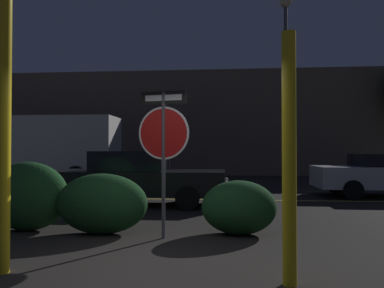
% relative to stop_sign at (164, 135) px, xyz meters
% --- Properties ---
extents(ground_plane, '(260.00, 260.00, 0.00)m').
position_rel_stop_sign_xyz_m(ground_plane, '(0.11, -1.58, -1.75)').
color(ground_plane, black).
extents(road_center_stripe, '(39.85, 0.12, 0.01)m').
position_rel_stop_sign_xyz_m(road_center_stripe, '(0.11, 5.09, -1.74)').
color(road_center_stripe, gold).
rests_on(road_center_stripe, ground_plane).
extents(stop_sign, '(0.89, 0.17, 2.48)m').
position_rel_stop_sign_xyz_m(stop_sign, '(0.00, 0.00, 0.00)').
color(stop_sign, '#4C4C51').
rests_on(stop_sign, ground_plane).
extents(yellow_pole_left, '(0.15, 0.15, 3.35)m').
position_rel_stop_sign_xyz_m(yellow_pole_left, '(-1.63, -1.94, -0.07)').
color(yellow_pole_left, yellow).
rests_on(yellow_pole_left, ground_plane).
extents(yellow_pole_right, '(0.16, 0.16, 2.80)m').
position_rel_stop_sign_xyz_m(yellow_pole_right, '(1.74, -2.06, -0.35)').
color(yellow_pole_right, yellow).
rests_on(yellow_pole_right, ground_plane).
extents(hedge_bush_1, '(1.54, 0.83, 1.28)m').
position_rel_stop_sign_xyz_m(hedge_bush_1, '(-2.61, 0.39, -1.11)').
color(hedge_bush_1, '#1E4C23').
rests_on(hedge_bush_1, ground_plane).
extents(hedge_bush_2, '(1.64, 0.85, 1.07)m').
position_rel_stop_sign_xyz_m(hedge_bush_2, '(-1.15, 0.24, -1.21)').
color(hedge_bush_2, '#19421E').
rests_on(hedge_bush_2, ground_plane).
extents(hedge_bush_3, '(1.32, 0.94, 0.95)m').
position_rel_stop_sign_xyz_m(hedge_bush_3, '(1.28, 0.40, -1.27)').
color(hedge_bush_3, '#19421E').
rests_on(hedge_bush_3, ground_plane).
extents(passing_car_2, '(4.96, 1.91, 1.47)m').
position_rel_stop_sign_xyz_m(passing_car_2, '(-1.43, 3.86, -1.02)').
color(passing_car_2, black).
rests_on(passing_car_2, ground_plane).
extents(delivery_truck, '(7.15, 2.38, 3.03)m').
position_rel_stop_sign_xyz_m(delivery_truck, '(-7.50, 10.25, -0.12)').
color(delivery_truck, silver).
rests_on(delivery_truck, ground_plane).
extents(street_lamp, '(0.55, 0.55, 8.29)m').
position_rel_stop_sign_xyz_m(street_lamp, '(3.68, 10.21, 4.03)').
color(street_lamp, '#4C4C51').
rests_on(street_lamp, ground_plane).
extents(building_backdrop, '(26.80, 4.54, 6.44)m').
position_rel_stop_sign_xyz_m(building_backdrop, '(-2.57, 18.62, 1.47)').
color(building_backdrop, '#6B5B4C').
rests_on(building_backdrop, ground_plane).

